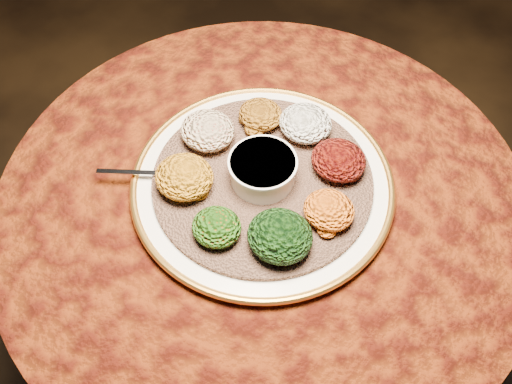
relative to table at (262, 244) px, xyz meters
The scene contains 13 objects.
table is the anchor object (origin of this frame).
platter 0.19m from the table, 131.81° to the left, with size 0.47×0.47×0.02m.
injera 0.20m from the table, 131.81° to the left, with size 0.39×0.39×0.01m, color brown.
stew_bowl 0.24m from the table, 131.81° to the left, with size 0.12×0.12×0.05m.
spoon 0.28m from the table, 151.25° to the right, with size 0.13×0.09×0.01m.
portion_ayib 0.27m from the table, 93.23° to the left, with size 0.10×0.09×0.05m, color white.
portion_kitfo 0.27m from the table, 51.11° to the left, with size 0.10×0.09×0.05m, color black.
portion_tikil 0.26m from the table, ahead, with size 0.09×0.08×0.04m, color #C86B10.
portion_gomen 0.26m from the table, 42.37° to the right, with size 0.11×0.10×0.05m, color black.
portion_mixveg 0.26m from the table, 92.25° to the right, with size 0.08×0.08×0.04m, color #993E09.
portion_kik 0.27m from the table, 143.93° to the right, with size 0.10×0.10×0.05m, color #C07310.
portion_timatim 0.27m from the table, 169.67° to the left, with size 0.10×0.10×0.05m, color maroon.
portion_shiro 0.27m from the table, 127.33° to the left, with size 0.08×0.08×0.04m, color #854F10.
Camera 1 is at (0.33, -0.48, 1.57)m, focal length 40.00 mm.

